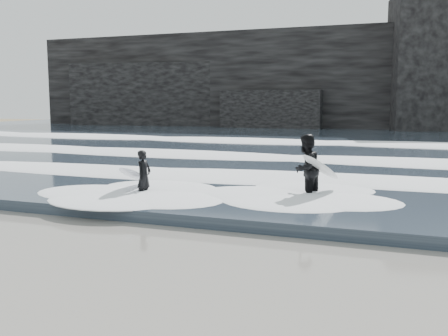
{
  "coord_description": "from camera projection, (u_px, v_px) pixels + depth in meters",
  "views": [
    {
      "loc": [
        4.55,
        -7.13,
        2.86
      ],
      "look_at": [
        -0.22,
        6.02,
        1.0
      ],
      "focal_mm": 40.0,
      "sensor_mm": 36.0,
      "label": 1
    }
  ],
  "objects": [
    {
      "name": "sea",
      "position": [
        337.0,
        140.0,
        35.56
      ],
      "size": [
        90.0,
        52.0,
        0.3
      ],
      "primitive_type": "cube",
      "color": "#283340",
      "rests_on": "ground"
    },
    {
      "name": "surfer_right",
      "position": [
        307.0,
        169.0,
        13.98
      ],
      "size": [
        1.48,
        1.82,
        1.97
      ],
      "color": "black",
      "rests_on": "ground"
    },
    {
      "name": "ground",
      "position": [
        117.0,
        270.0,
        8.56
      ],
      "size": [
        120.0,
        120.0,
        0.0
      ],
      "primitive_type": "plane",
      "color": "olive",
      "rests_on": "ground"
    },
    {
      "name": "foam_near",
      "position": [
        260.0,
        175.0,
        16.89
      ],
      "size": [
        60.0,
        3.2,
        0.2
      ],
      "primitive_type": "ellipsoid",
      "color": "white",
      "rests_on": "sea"
    },
    {
      "name": "surfer_left",
      "position": [
        141.0,
        176.0,
        14.31
      ],
      "size": [
        1.05,
        1.89,
        1.49
      ],
      "color": "black",
      "rests_on": "ground"
    },
    {
      "name": "foam_mid",
      "position": [
        301.0,
        154.0,
        23.41
      ],
      "size": [
        60.0,
        4.0,
        0.24
      ],
      "primitive_type": "ellipsoid",
      "color": "white",
      "rests_on": "sea"
    },
    {
      "name": "foam_far",
      "position": [
        329.0,
        140.0,
        31.8
      ],
      "size": [
        60.0,
        4.8,
        0.3
      ],
      "primitive_type": "ellipsoid",
      "color": "white",
      "rests_on": "sea"
    },
    {
      "name": "headland",
      "position": [
        360.0,
        81.0,
        50.76
      ],
      "size": [
        70.0,
        9.0,
        10.0
      ],
      "primitive_type": "cube",
      "color": "black",
      "rests_on": "ground"
    }
  ]
}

